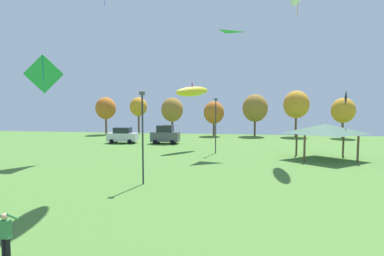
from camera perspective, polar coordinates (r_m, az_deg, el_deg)
The scene contains 17 objects.
person_standing_mid_field at distance 12.72m, azimuth -31.99°, elevation -16.72°, with size 0.52×0.51×1.79m.
kite_flying_4 at distance 37.26m, azimuth 0.09°, elevation 6.98°, with size 4.23×5.06×1.91m.
kite_flying_7 at distance 36.73m, azimuth 6.38°, elevation 16.08°, with size 3.10×2.80×0.10m.
kite_flying_9 at distance 35.01m, azimuth 27.25°, elevation 5.18°, with size 0.27×1.49×1.51m.
kite_flying_10 at distance 19.82m, azimuth -26.43°, elevation 9.20°, with size 2.21×0.63×2.28m.
parked_car_leftmost at distance 44.50m, azimuth -13.06°, elevation -1.37°, with size 4.34×2.07×2.27m.
parked_car_second_from_left at distance 42.91m, azimuth -5.11°, elevation -1.28°, with size 4.01×2.11×2.62m.
park_pavilion at distance 33.07m, azimuth 24.08°, elevation -0.17°, with size 6.22×5.10×3.60m.
light_post_0 at distance 33.87m, azimuth 4.53°, elevation 1.05°, with size 0.36×0.20×6.25m.
light_post_2 at distance 20.74m, azimuth -9.39°, elevation -0.85°, with size 0.36×0.20×6.39m.
treeline_tree_0 at distance 58.65m, azimuth -16.12°, elevation 3.62°, with size 3.76×3.76×7.00m.
treeline_tree_1 at distance 57.86m, azimuth -10.16°, elevation 3.95°, with size 3.25×3.25×6.98m.
treeline_tree_2 at distance 56.85m, azimuth -3.79°, elevation 3.49°, with size 4.14×4.14×6.93m.
treeline_tree_3 at distance 53.68m, azimuth 4.20°, elevation 2.95°, with size 3.66×3.66×6.21m.
treeline_tree_4 at distance 54.38m, azimuth 11.93°, elevation 3.72°, with size 4.44×4.44×7.42m.
treeline_tree_5 at distance 55.50m, azimuth 19.25°, elevation 4.24°, with size 4.38×4.38×8.03m.
treeline_tree_6 at distance 56.07m, azimuth 26.84°, elevation 2.98°, with size 3.82×3.82×6.72m.
Camera 1 is at (1.06, 3.06, 5.44)m, focal length 28.00 mm.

